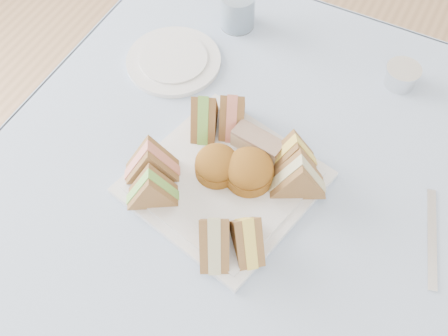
% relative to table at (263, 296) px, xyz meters
% --- Properties ---
extents(table, '(0.90, 0.90, 0.74)m').
position_rel_table_xyz_m(table, '(0.00, 0.00, 0.00)').
color(table, brown).
rests_on(table, floor).
extents(tablecloth, '(1.02, 1.02, 0.01)m').
position_rel_table_xyz_m(tablecloth, '(0.00, 0.00, 0.37)').
color(tablecloth, '#A2B1CB').
rests_on(tablecloth, table).
extents(serving_plate, '(0.33, 0.33, 0.01)m').
position_rel_table_xyz_m(serving_plate, '(-0.10, 0.00, 0.38)').
color(serving_plate, silver).
rests_on(serving_plate, tablecloth).
extents(sandwich_fl_a, '(0.10, 0.08, 0.08)m').
position_rel_table_xyz_m(sandwich_fl_a, '(-0.21, -0.04, 0.43)').
color(sandwich_fl_a, '#9B633B').
rests_on(sandwich_fl_a, serving_plate).
extents(sandwich_fl_b, '(0.09, 0.08, 0.08)m').
position_rel_table_xyz_m(sandwich_fl_b, '(-0.18, -0.08, 0.43)').
color(sandwich_fl_b, '#9B633B').
rests_on(sandwich_fl_b, serving_plate).
extents(sandwich_fr_a, '(0.09, 0.09, 0.08)m').
position_rel_table_xyz_m(sandwich_fr_a, '(-0.02, -0.08, 0.43)').
color(sandwich_fr_a, '#9B633B').
rests_on(sandwich_fr_a, serving_plate).
extents(sandwich_fr_b, '(0.08, 0.10, 0.08)m').
position_rel_table_xyz_m(sandwich_fr_b, '(-0.06, -0.11, 0.43)').
color(sandwich_fr_b, '#9B633B').
rests_on(sandwich_fr_b, serving_plate).
extents(sandwich_bl_a, '(0.07, 0.10, 0.08)m').
position_rel_table_xyz_m(sandwich_bl_a, '(-0.18, 0.09, 0.43)').
color(sandwich_bl_a, '#9B633B').
rests_on(sandwich_bl_a, serving_plate).
extents(sandwich_bl_b, '(0.07, 0.10, 0.08)m').
position_rel_table_xyz_m(sandwich_bl_b, '(-0.14, 0.12, 0.43)').
color(sandwich_bl_b, '#9B633B').
rests_on(sandwich_bl_b, serving_plate).
extents(sandwich_br_a, '(0.10, 0.08, 0.08)m').
position_rel_table_xyz_m(sandwich_br_a, '(0.01, 0.05, 0.43)').
color(sandwich_br_a, '#9B633B').
rests_on(sandwich_br_a, serving_plate).
extents(sandwich_br_b, '(0.09, 0.08, 0.07)m').
position_rel_table_xyz_m(sandwich_br_b, '(-0.01, 0.09, 0.42)').
color(sandwich_br_b, '#9B633B').
rests_on(sandwich_br_b, serving_plate).
extents(scone_left, '(0.09, 0.09, 0.05)m').
position_rel_table_xyz_m(scone_left, '(-0.12, 0.01, 0.41)').
color(scone_left, brown).
rests_on(scone_left, serving_plate).
extents(scone_right, '(0.10, 0.10, 0.05)m').
position_rel_table_xyz_m(scone_right, '(-0.06, 0.03, 0.41)').
color(scone_right, brown).
rests_on(scone_right, serving_plate).
extents(pastry_slice, '(0.09, 0.05, 0.04)m').
position_rel_table_xyz_m(pastry_slice, '(-0.08, 0.08, 0.41)').
color(pastry_slice, tan).
rests_on(pastry_slice, serving_plate).
extents(side_plate, '(0.24, 0.24, 0.01)m').
position_rel_table_xyz_m(side_plate, '(-0.32, 0.21, 0.38)').
color(side_plate, silver).
rests_on(side_plate, tablecloth).
extents(water_glass, '(0.07, 0.07, 0.10)m').
position_rel_table_xyz_m(water_glass, '(-0.25, 0.36, 0.43)').
color(water_glass, white).
rests_on(water_glass, tablecloth).
extents(tea_strainer, '(0.08, 0.08, 0.04)m').
position_rel_table_xyz_m(tea_strainer, '(0.09, 0.36, 0.39)').
color(tea_strainer, silver).
rests_on(tea_strainer, tablecloth).
extents(knife, '(0.06, 0.18, 0.00)m').
position_rel_table_xyz_m(knife, '(0.24, 0.07, 0.38)').
color(knife, silver).
rests_on(knife, tablecloth).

